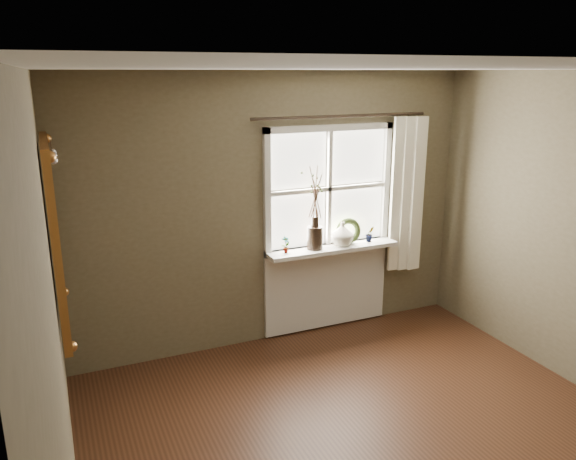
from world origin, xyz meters
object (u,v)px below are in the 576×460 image
Objects in this scene: cream_vase at (342,234)px; gilt_mirror at (54,235)px; wreath at (348,234)px; dark_jug at (315,238)px.

cream_vase is 2.76m from gilt_mirror.
dark_jug is at bearing -166.32° from wreath.
wreath is (0.39, 0.04, -0.01)m from dark_jug.
cream_vase is 0.91× the size of wreath.
wreath is at bearing 5.79° from dark_jug.
dark_jug is 0.95× the size of cream_vase.
wreath is 2.86m from gilt_mirror.
gilt_mirror reaches higher than wreath.
wreath is at bearing 15.68° from gilt_mirror.
wreath is 0.20× the size of gilt_mirror.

